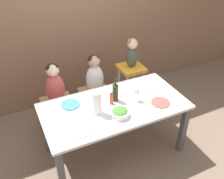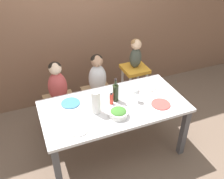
{
  "view_description": "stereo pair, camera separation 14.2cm",
  "coord_description": "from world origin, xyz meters",
  "px_view_note": "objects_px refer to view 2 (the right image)",
  "views": [
    {
      "loc": [
        -1.02,
        -2.08,
        2.52
      ],
      "look_at": [
        0.0,
        0.06,
        0.92
      ],
      "focal_mm": 40.0,
      "sensor_mm": 36.0,
      "label": 1
    },
    {
      "loc": [
        -0.89,
        -2.13,
        2.52
      ],
      "look_at": [
        0.0,
        0.06,
        0.92
      ],
      "focal_mm": 40.0,
      "sensor_mm": 36.0,
      "label": 2
    }
  ],
  "objects_px": {
    "chair_far_center": "(98,95)",
    "person_child_center": "(97,74)",
    "paper_towel_roll": "(96,102)",
    "dinner_plate_back_right": "(148,87)",
    "chair_right_highchair": "(134,77)",
    "person_baby_right": "(136,52)",
    "wine_glass_near": "(137,92)",
    "dinner_plate_front_left": "(78,129)",
    "dinner_plate_back_left": "(71,103)",
    "chair_far_left": "(60,104)",
    "salad_bowl_large": "(118,113)",
    "wine_bottle": "(116,92)",
    "dinner_plate_front_right": "(161,104)",
    "person_child_left": "(57,82)"
  },
  "relations": [
    {
      "from": "wine_glass_near",
      "to": "dinner_plate_front_right",
      "type": "distance_m",
      "value": 0.32
    },
    {
      "from": "paper_towel_roll",
      "to": "dinner_plate_back_left",
      "type": "bearing_deg",
      "value": 131.53
    },
    {
      "from": "chair_far_center",
      "to": "person_child_center",
      "type": "relative_size",
      "value": 0.81
    },
    {
      "from": "salad_bowl_large",
      "to": "dinner_plate_front_right",
      "type": "xyz_separation_m",
      "value": [
        0.54,
        0.0,
        -0.04
      ]
    },
    {
      "from": "paper_towel_roll",
      "to": "dinner_plate_back_right",
      "type": "height_order",
      "value": "paper_towel_roll"
    },
    {
      "from": "salad_bowl_large",
      "to": "dinner_plate_back_left",
      "type": "bearing_deg",
      "value": 135.88
    },
    {
      "from": "person_child_center",
      "to": "dinner_plate_front_right",
      "type": "height_order",
      "value": "person_child_center"
    },
    {
      "from": "chair_far_left",
      "to": "dinner_plate_front_right",
      "type": "distance_m",
      "value": 1.42
    },
    {
      "from": "person_baby_right",
      "to": "dinner_plate_back_right",
      "type": "distance_m",
      "value": 0.59
    },
    {
      "from": "person_baby_right",
      "to": "dinner_plate_back_left",
      "type": "relative_size",
      "value": 1.95
    },
    {
      "from": "dinner_plate_front_left",
      "to": "dinner_plate_back_left",
      "type": "bearing_deg",
      "value": 85.59
    },
    {
      "from": "dinner_plate_back_left",
      "to": "salad_bowl_large",
      "type": "bearing_deg",
      "value": -44.12
    },
    {
      "from": "chair_far_center",
      "to": "dinner_plate_front_right",
      "type": "height_order",
      "value": "dinner_plate_front_right"
    },
    {
      "from": "wine_bottle",
      "to": "dinner_plate_front_left",
      "type": "bearing_deg",
      "value": -149.48
    },
    {
      "from": "person_child_center",
      "to": "dinner_plate_back_left",
      "type": "height_order",
      "value": "person_child_center"
    },
    {
      "from": "chair_right_highchair",
      "to": "dinner_plate_front_left",
      "type": "distance_m",
      "value": 1.49
    },
    {
      "from": "wine_glass_near",
      "to": "dinner_plate_back_left",
      "type": "distance_m",
      "value": 0.79
    },
    {
      "from": "chair_far_left",
      "to": "chair_far_center",
      "type": "bearing_deg",
      "value": 0.0
    },
    {
      "from": "wine_bottle",
      "to": "paper_towel_roll",
      "type": "bearing_deg",
      "value": -156.75
    },
    {
      "from": "wine_bottle",
      "to": "paper_towel_roll",
      "type": "distance_m",
      "value": 0.31
    },
    {
      "from": "paper_towel_roll",
      "to": "salad_bowl_large",
      "type": "distance_m",
      "value": 0.27
    },
    {
      "from": "chair_far_center",
      "to": "paper_towel_roll",
      "type": "height_order",
      "value": "paper_towel_roll"
    },
    {
      "from": "paper_towel_roll",
      "to": "wine_glass_near",
      "type": "relative_size",
      "value": 1.56
    },
    {
      "from": "paper_towel_roll",
      "to": "salad_bowl_large",
      "type": "height_order",
      "value": "paper_towel_roll"
    },
    {
      "from": "person_baby_right",
      "to": "dinner_plate_back_right",
      "type": "xyz_separation_m",
      "value": [
        -0.08,
        -0.54,
        -0.24
      ]
    },
    {
      "from": "chair_far_left",
      "to": "dinner_plate_back_left",
      "type": "relative_size",
      "value": 2.1
    },
    {
      "from": "chair_far_center",
      "to": "wine_bottle",
      "type": "height_order",
      "value": "wine_bottle"
    },
    {
      "from": "chair_right_highchair",
      "to": "person_baby_right",
      "type": "bearing_deg",
      "value": 90.0
    },
    {
      "from": "paper_towel_roll",
      "to": "person_child_left",
      "type": "bearing_deg",
      "value": 110.8
    },
    {
      "from": "dinner_plate_front_right",
      "to": "paper_towel_roll",
      "type": "bearing_deg",
      "value": 168.05
    },
    {
      "from": "chair_right_highchair",
      "to": "wine_bottle",
      "type": "bearing_deg",
      "value": -132.15
    },
    {
      "from": "paper_towel_roll",
      "to": "dinner_plate_front_left",
      "type": "xyz_separation_m",
      "value": [
        -0.27,
        -0.2,
        -0.13
      ]
    },
    {
      "from": "salad_bowl_large",
      "to": "dinner_plate_front_left",
      "type": "distance_m",
      "value": 0.47
    },
    {
      "from": "chair_far_center",
      "to": "wine_glass_near",
      "type": "height_order",
      "value": "wine_glass_near"
    },
    {
      "from": "chair_right_highchair",
      "to": "person_child_center",
      "type": "relative_size",
      "value": 1.29
    },
    {
      "from": "wine_bottle",
      "to": "dinner_plate_front_right",
      "type": "distance_m",
      "value": 0.55
    },
    {
      "from": "wine_bottle",
      "to": "dinner_plate_front_left",
      "type": "xyz_separation_m",
      "value": [
        -0.55,
        -0.33,
        -0.11
      ]
    },
    {
      "from": "salad_bowl_large",
      "to": "dinner_plate_front_right",
      "type": "distance_m",
      "value": 0.54
    },
    {
      "from": "chair_far_left",
      "to": "salad_bowl_large",
      "type": "relative_size",
      "value": 2.26
    },
    {
      "from": "chair_far_left",
      "to": "person_child_center",
      "type": "bearing_deg",
      "value": 0.1
    },
    {
      "from": "paper_towel_roll",
      "to": "wine_glass_near",
      "type": "bearing_deg",
      "value": 1.96
    },
    {
      "from": "person_baby_right",
      "to": "salad_bowl_large",
      "type": "height_order",
      "value": "person_baby_right"
    },
    {
      "from": "chair_far_left",
      "to": "dinner_plate_front_left",
      "type": "bearing_deg",
      "value": -88.75
    },
    {
      "from": "dinner_plate_back_right",
      "to": "chair_far_center",
      "type": "bearing_deg",
      "value": 133.12
    },
    {
      "from": "chair_far_center",
      "to": "person_child_left",
      "type": "relative_size",
      "value": 0.81
    },
    {
      "from": "chair_far_center",
      "to": "dinner_plate_front_right",
      "type": "bearing_deg",
      "value": -62.93
    },
    {
      "from": "wine_glass_near",
      "to": "dinner_plate_back_left",
      "type": "xyz_separation_m",
      "value": [
        -0.74,
        0.24,
        -0.12
      ]
    },
    {
      "from": "chair_far_center",
      "to": "chair_right_highchair",
      "type": "bearing_deg",
      "value": 0.0
    },
    {
      "from": "chair_far_center",
      "to": "paper_towel_roll",
      "type": "bearing_deg",
      "value": -110.0
    },
    {
      "from": "person_child_left",
      "to": "wine_bottle",
      "type": "xyz_separation_m",
      "value": [
        0.57,
        -0.64,
        0.1
      ]
    }
  ]
}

